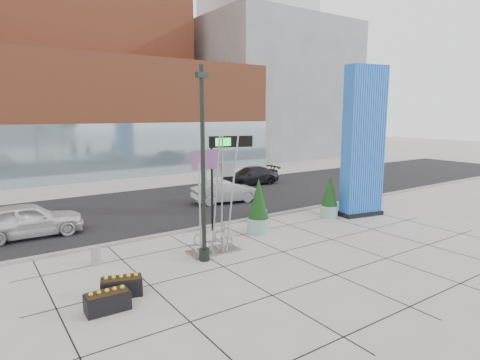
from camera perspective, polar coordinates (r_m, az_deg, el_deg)
ground at (r=17.71m, az=1.45°, el=-9.89°), size 160.00×160.00×0.00m
street_asphalt at (r=26.16m, az=-11.52°, el=-3.68°), size 80.00×12.00×0.02m
curb_edge at (r=20.91m, az=-5.03°, el=-6.70°), size 80.00×0.30×0.12m
tower_podium at (r=41.95m, az=-19.72°, el=8.41°), size 34.00×10.00×11.00m
tower_glass_front at (r=37.48m, az=-17.57°, el=3.87°), size 34.00×0.60×5.00m
building_grey_parking at (r=58.01m, az=3.83°, el=12.54°), size 20.00×18.00×18.00m
blue_pylon at (r=23.90m, az=17.13°, el=4.82°), size 2.72×1.59×8.50m
lamp_post at (r=15.75m, az=-5.24°, el=-0.55°), size 0.51×0.42×7.67m
public_art_sculpture at (r=17.14m, az=-3.80°, el=-5.98°), size 2.26×1.24×5.00m
concrete_bollard at (r=16.91m, az=-19.79°, el=-10.10°), size 0.38×0.38×0.74m
overhead_street_sign at (r=20.20m, az=-2.07°, el=4.39°), size 2.22×0.76×4.76m
round_planter_east at (r=23.35m, az=12.63°, el=-2.39°), size 0.98×0.98×2.46m
round_planter_mid at (r=22.04m, az=2.72°, el=-3.09°), size 0.92×0.92×2.29m
round_planter_west at (r=19.77m, az=2.64°, el=-3.90°), size 1.10×1.10×2.76m
box_planter_north at (r=13.16m, az=-18.34°, el=-15.96°), size 1.31×0.68×0.71m
box_planter_south at (r=14.03m, az=-16.48°, el=-14.20°), size 1.44×1.01×0.72m
car_white_west at (r=21.67m, az=-27.93°, el=-5.09°), size 4.96×2.10×1.67m
car_silver_mid at (r=26.57m, az=-2.06°, el=-1.68°), size 4.67×2.35×1.47m
car_dark_east at (r=33.28m, az=1.42°, el=0.58°), size 5.20×2.46×1.46m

